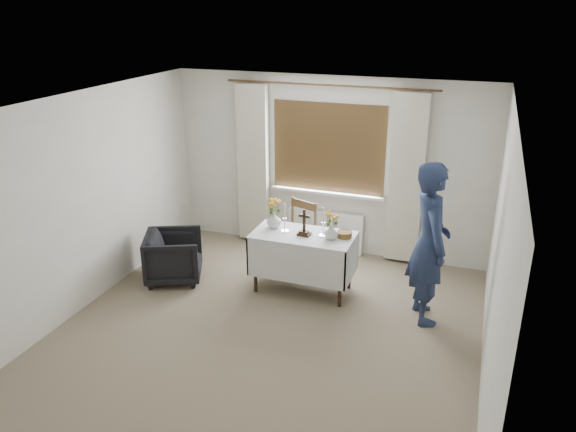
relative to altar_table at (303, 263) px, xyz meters
The scene contains 12 objects.
ground 1.23m from the altar_table, 93.41° to the right, with size 5.00×5.00×0.00m, color #88725E.
altar_table is the anchor object (origin of this frame).
wooden_chair 0.53m from the altar_table, 120.99° to the left, with size 0.45×0.45×0.97m, color #513B1B, non-canonical shape.
armchair 1.69m from the altar_table, behind, with size 0.69×0.71×0.64m, color black.
person 1.61m from the altar_table, ahead, with size 0.68×0.45×1.86m, color navy.
radiator 1.25m from the altar_table, 93.21° to the left, with size 1.10×0.10×0.60m, color white.
wooden_cross 0.55m from the altar_table, 50.11° to the right, with size 0.15×0.11×0.33m, color black, non-canonical shape.
candlestick_left 0.61m from the altar_table, behind, with size 0.10×0.10×0.36m, color white, non-canonical shape.
candlestick_right 0.61m from the altar_table, ahead, with size 0.10×0.10×0.37m, color white, non-canonical shape.
flower_vase_left 0.64m from the altar_table, 167.68° to the left, with size 0.19×0.19×0.20m, color silver.
flower_vase_right 0.59m from the altar_table, ahead, with size 0.17×0.17×0.18m, color silver.
wicker_basket 0.65m from the altar_table, 10.25° to the left, with size 0.18×0.18×0.07m, color brown.
Camera 1 is at (2.00, -4.80, 3.44)m, focal length 35.00 mm.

